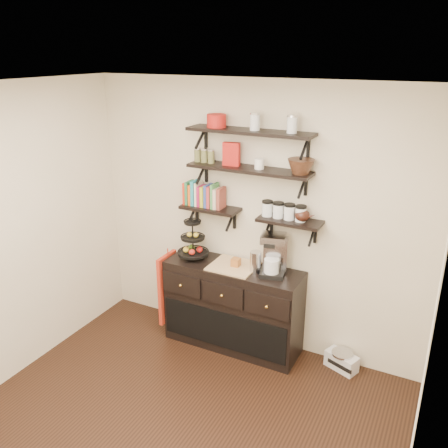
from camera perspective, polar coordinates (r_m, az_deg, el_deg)
floor at (r=4.14m, az=-7.65°, el=-25.10°), size 3.50×3.50×0.00m
ceiling at (r=2.93m, az=-10.19°, el=15.34°), size 3.50×3.50×0.02m
back_wall at (r=4.72m, az=3.56°, el=0.63°), size 3.50×0.02×2.70m
right_wall at (r=2.83m, az=22.96°, el=-15.75°), size 0.02×3.50×2.70m
shelf_top at (r=4.38m, az=3.12°, el=11.02°), size 1.20×0.27×0.23m
shelf_mid at (r=4.45m, az=3.03°, el=6.57°), size 1.20×0.27×0.23m
shelf_low_left at (r=4.77m, az=-1.62°, el=1.85°), size 0.60×0.25×0.23m
shelf_low_right at (r=4.45m, az=7.94°, el=0.28°), size 0.60×0.25×0.23m
cookbooks at (r=4.75m, az=-2.21°, el=3.51°), size 0.43×0.15×0.26m
glass_canisters at (r=4.44m, az=7.19°, el=1.46°), size 0.43×0.10×0.13m
sideboard at (r=4.94m, az=1.10°, el=-9.85°), size 1.40×0.50×0.92m
fruit_stand at (r=4.87m, az=-3.72°, el=-2.38°), size 0.32×0.32×0.47m
candle at (r=4.70m, az=1.43°, el=-4.62°), size 0.08×0.08×0.08m
coffee_maker at (r=4.53m, az=6.02°, el=-3.74°), size 0.27×0.27×0.42m
thermal_carafe at (r=4.58m, az=3.80°, el=-4.61°), size 0.11×0.11×0.22m
apron at (r=5.15m, az=-6.78°, el=-7.57°), size 0.04×0.33×0.76m
radio at (r=4.93m, az=13.96°, el=-15.66°), size 0.34×0.27×0.18m
recipe_box at (r=4.49m, az=0.89°, el=8.41°), size 0.17×0.08×0.22m
walnut_bowl at (r=4.26m, az=9.23°, el=6.85°), size 0.24×0.24×0.13m
ramekins at (r=4.39m, az=4.28°, el=7.24°), size 0.09×0.09×0.10m
teapot at (r=4.38m, az=9.41°, el=1.16°), size 0.20×0.16×0.14m
red_pot at (r=4.51m, az=-0.91°, el=12.32°), size 0.18×0.18×0.12m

